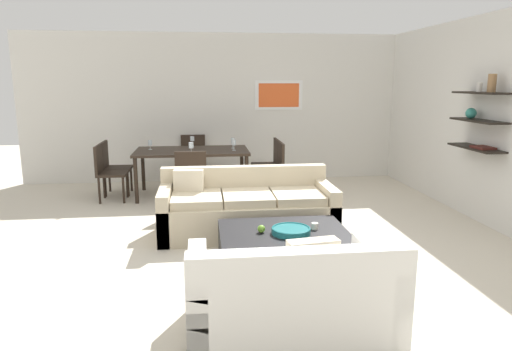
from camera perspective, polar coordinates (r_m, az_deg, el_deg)
ground_plane at (r=5.45m, az=0.50°, el=-8.16°), size 18.00×18.00×0.00m
back_wall_unit at (r=8.69m, az=-0.41°, el=8.38°), size 8.40×0.09×2.70m
right_wall_shelf_unit at (r=6.79m, az=26.24°, el=6.26°), size 0.34×8.20×2.70m
sofa_beige at (r=5.67m, az=-1.22°, el=-4.29°), size 2.11×0.90×0.78m
loveseat_white at (r=3.51m, az=4.37°, el=-14.72°), size 1.50×0.90×0.78m
coffee_table at (r=4.65m, az=3.54°, el=-9.27°), size 1.28×1.06×0.38m
decorative_bowl at (r=4.55m, az=4.36°, el=-6.79°), size 0.38×0.38×0.06m
candle_jar at (r=4.70m, az=7.29°, el=-6.24°), size 0.07×0.07×0.07m
apple_on_coffee_table at (r=4.56m, az=0.67°, el=-6.63°), size 0.08×0.08×0.08m
dining_table at (r=7.55m, az=-7.94°, el=2.66°), size 1.82×1.00×0.75m
dining_chair_right_near at (r=7.44m, az=2.24°, el=1.23°), size 0.44×0.44×0.88m
dining_chair_right_far at (r=7.88m, az=1.74°, el=1.82°), size 0.44×0.44×0.88m
dining_chair_foot at (r=6.68m, az=-8.04°, el=-0.07°), size 0.44×0.44×0.88m
dining_chair_head at (r=8.47m, az=-7.79°, el=2.41°), size 0.44×0.44×0.88m
dining_chair_left_far at (r=7.94m, az=-17.40°, el=1.36°), size 0.44×0.44×0.88m
dining_chair_left_near at (r=7.50m, az=-18.02°, el=0.75°), size 0.44×0.44×0.88m
wine_glass_right_near at (r=7.41m, az=-2.76°, el=4.06°), size 0.07×0.07×0.17m
wine_glass_head at (r=7.96m, az=-7.91°, el=4.49°), size 0.07×0.07×0.17m
wine_glass_left_far at (r=7.69m, az=-13.00°, el=3.91°), size 0.06×0.06×0.15m
wine_glass_right_far at (r=7.66m, az=-2.89°, el=4.28°), size 0.06×0.06×0.17m
wine_glass_foot at (r=7.08m, az=-8.05°, el=3.68°), size 0.07×0.07×0.18m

